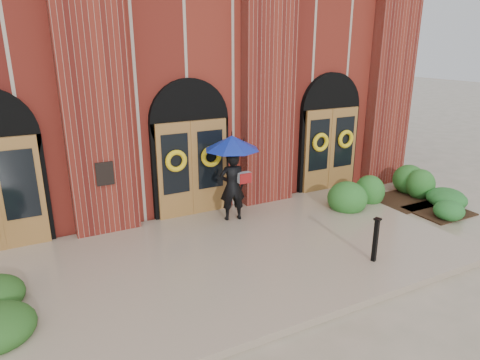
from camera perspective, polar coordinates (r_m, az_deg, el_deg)
ground at (r=9.41m, az=0.14°, el=-10.90°), size 90.00×90.00×0.00m
landing at (r=9.49m, az=-0.28°, el=-10.11°), size 10.00×5.30×0.15m
church_building at (r=16.57m, az=-14.52°, el=13.81°), size 16.20×12.53×7.00m
man_with_umbrella at (r=10.66m, az=-1.04°, el=2.47°), size 1.65×1.65×2.21m
metal_post at (r=9.36m, az=17.63°, el=-7.48°), size 0.16×0.16×0.97m
hedge_wall_right at (r=13.01m, az=18.95°, el=-1.49°), size 3.33×1.33×0.85m
hedge_front_right at (r=13.17m, az=25.06°, el=-2.85°), size 1.39×1.19×0.49m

